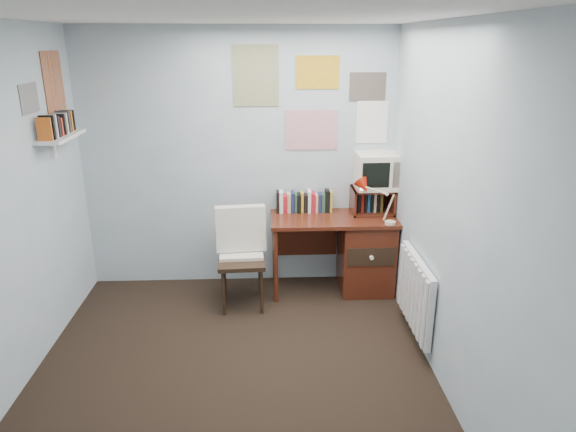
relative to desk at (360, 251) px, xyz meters
name	(u,v)px	position (x,y,z in m)	size (l,w,h in m)	color
ground	(233,385)	(-1.17, -1.48, -0.41)	(3.50, 3.50, 0.00)	black
back_wall	(239,161)	(-1.17, 0.27, 0.84)	(3.00, 0.02, 2.50)	silver
right_wall	(455,219)	(0.33, -1.48, 0.84)	(0.02, 3.50, 2.50)	silver
ceiling	(218,14)	(-1.17, -1.48, 2.09)	(3.00, 3.50, 0.02)	white
desk	(360,251)	(0.00, 0.00, 0.00)	(1.20, 0.55, 0.76)	#501F12
desk_chair	(242,261)	(-1.14, -0.30, 0.04)	(0.46, 0.44, 0.90)	black
desk_lamp	(391,205)	(0.22, -0.22, 0.54)	(0.25, 0.22, 0.36)	red
tv_riser	(372,201)	(0.12, 0.11, 0.48)	(0.40, 0.30, 0.25)	#501F12
crt_tv	(377,169)	(0.15, 0.13, 0.79)	(0.39, 0.36, 0.37)	beige
book_row	(307,201)	(-0.51, 0.18, 0.46)	(0.60, 0.14, 0.22)	#501F12
radiator	(416,293)	(0.29, -0.93, 0.01)	(0.09, 0.80, 0.60)	white
wall_shelf	(61,136)	(-2.57, -0.38, 1.21)	(0.20, 0.62, 0.24)	white
posters_back	(312,98)	(-0.47, 0.26, 1.44)	(1.20, 0.01, 0.90)	white
posters_left	(42,89)	(-2.67, -0.38, 1.59)	(0.01, 0.70, 0.60)	white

